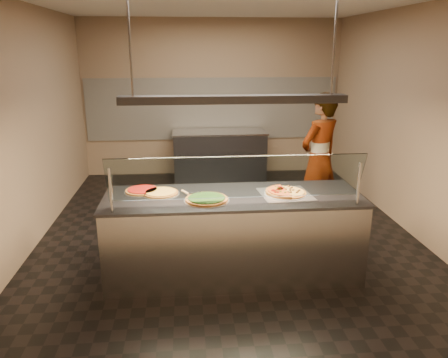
{
  "coord_description": "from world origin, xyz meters",
  "views": [
    {
      "loc": [
        -0.54,
        -5.62,
        2.44
      ],
      "look_at": [
        -0.12,
        -0.9,
        1.02
      ],
      "focal_mm": 35.0,
      "sensor_mm": 36.0,
      "label": 1
    }
  ],
  "objects": [
    {
      "name": "perforated_tray",
      "position": [
        0.52,
        -1.24,
        0.94
      ],
      "size": [
        0.57,
        0.57,
        0.01
      ],
      "color": "silver",
      "rests_on": "serving_counter"
    },
    {
      "name": "wall_left",
      "position": [
        -2.51,
        0.0,
        1.5
      ],
      "size": [
        0.02,
        6.0,
        3.0
      ],
      "primitive_type": "cube",
      "color": "#997E63",
      "rests_on": "ground"
    },
    {
      "name": "sneeze_guard",
      "position": [
        -0.05,
        -1.56,
        1.23
      ],
      "size": [
        2.52,
        0.18,
        0.54
      ],
      "color": "#B7B7BC",
      "rests_on": "serving_counter"
    },
    {
      "name": "pizza_spinach",
      "position": [
        -0.34,
        -1.36,
        0.95
      ],
      "size": [
        0.47,
        0.47,
        0.03
      ],
      "color": "silver",
      "rests_on": "serving_counter"
    },
    {
      "name": "pizza_tomato",
      "position": [
        -1.03,
        -1.0,
        0.94
      ],
      "size": [
        0.4,
        0.4,
        0.03
      ],
      "color": "silver",
      "rests_on": "serving_counter"
    },
    {
      "name": "serving_counter",
      "position": [
        -0.05,
        -1.22,
        0.47
      ],
      "size": [
        2.76,
        0.94,
        0.93
      ],
      "color": "#B7B7BC",
      "rests_on": "ground"
    },
    {
      "name": "lamp_rod_left",
      "position": [
        -1.05,
        -1.22,
        2.5
      ],
      "size": [
        0.02,
        0.02,
        1.01
      ],
      "primitive_type": "cylinder",
      "color": "#B7B7BC",
      "rests_on": "ceiling"
    },
    {
      "name": "ground",
      "position": [
        0.0,
        0.0,
        -0.01
      ],
      "size": [
        5.0,
        6.0,
        0.02
      ],
      "primitive_type": "cube",
      "color": "black",
      "rests_on": "ground"
    },
    {
      "name": "half_pizza_sausage",
      "position": [
        0.62,
        -1.24,
        0.96
      ],
      "size": [
        0.26,
        0.45,
        0.04
      ],
      "color": "brown",
      "rests_on": "perforated_tray"
    },
    {
      "name": "pizza_spatula",
      "position": [
        -0.51,
        -1.17,
        0.96
      ],
      "size": [
        0.26,
        0.2,
        0.02
      ],
      "color": "#B7B7BC",
      "rests_on": "pizza_spinach"
    },
    {
      "name": "wall_right",
      "position": [
        2.51,
        0.0,
        1.5
      ],
      "size": [
        0.02,
        6.0,
        3.0
      ],
      "primitive_type": "cube",
      "color": "#997E63",
      "rests_on": "ground"
    },
    {
      "name": "worker",
      "position": [
        1.35,
        0.26,
        0.93
      ],
      "size": [
        0.81,
        0.75,
        1.87
      ],
      "primitive_type": "imported",
      "rotation": [
        0.0,
        0.0,
        3.72
      ],
      "color": "#403847",
      "rests_on": "ground"
    },
    {
      "name": "wall_back",
      "position": [
        0.0,
        3.01,
        1.5
      ],
      "size": [
        5.0,
        0.02,
        3.0
      ],
      "primitive_type": "cube",
      "color": "#997E63",
      "rests_on": "ground"
    },
    {
      "name": "tile_band",
      "position": [
        0.0,
        2.98,
        1.3
      ],
      "size": [
        4.9,
        0.02,
        1.2
      ],
      "primitive_type": "cube",
      "color": "silver",
      "rests_on": "wall_back"
    },
    {
      "name": "prep_table",
      "position": [
        0.1,
        2.55,
        0.47
      ],
      "size": [
        1.78,
        0.74,
        0.93
      ],
      "color": "#3C3C41",
      "rests_on": "ground"
    },
    {
      "name": "half_pizza_pepperoni",
      "position": [
        0.41,
        -1.24,
        0.96
      ],
      "size": [
        0.26,
        0.45,
        0.05
      ],
      "color": "brown",
      "rests_on": "perforated_tray"
    },
    {
      "name": "heat_lamp_housing",
      "position": [
        -0.05,
        -1.22,
        1.95
      ],
      "size": [
        2.3,
        0.18,
        0.08
      ],
      "primitive_type": "cube",
      "color": "#3C3C41",
      "rests_on": "ceiling"
    },
    {
      "name": "wall_front",
      "position": [
        0.0,
        -3.01,
        1.5
      ],
      "size": [
        5.0,
        0.02,
        3.0
      ],
      "primitive_type": "cube",
      "color": "#997E63",
      "rests_on": "ground"
    },
    {
      "name": "lamp_rod_right",
      "position": [
        0.95,
        -1.22,
        2.5
      ],
      "size": [
        0.02,
        0.02,
        1.01
      ],
      "primitive_type": "cylinder",
      "color": "#B7B7BC",
      "rests_on": "ceiling"
    },
    {
      "name": "pizza_cheese",
      "position": [
        -0.83,
        -1.1,
        0.94
      ],
      "size": [
        0.4,
        0.4,
        0.03
      ],
      "color": "silver",
      "rests_on": "serving_counter"
    }
  ]
}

